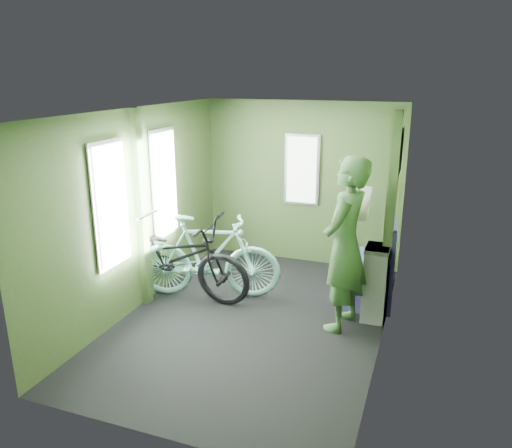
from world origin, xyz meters
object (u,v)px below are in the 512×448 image
Objects in this scene: passenger at (345,245)px; waste_box at (375,283)px; bicycle_black at (176,296)px; bicycle_mint at (209,297)px; bench_seat at (371,275)px.

passenger is 2.20× the size of waste_box.
bicycle_mint is (0.40, 0.12, 0.00)m from bicycle_black.
passenger reaches higher than bench_seat.
bench_seat is at bearing 178.39° from passenger.
passenger is (2.07, -0.05, 0.94)m from bicycle_black.
bench_seat is (0.20, 0.83, -0.64)m from passenger.
bicycle_black is 0.42m from bicycle_mint.
waste_box is 0.84× the size of bench_seat.
bicycle_mint is 1.92m from passenger.
bicycle_mint is 2.00m from bench_seat.
bench_seat reaches higher than waste_box.
waste_box reaches higher than bicycle_black.
bicycle_black is 2.27m from passenger.
bicycle_black is at bearing -173.85° from waste_box.
waste_box is at bearing -101.58° from bicycle_mint.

